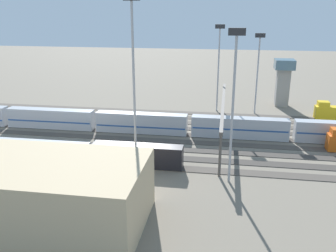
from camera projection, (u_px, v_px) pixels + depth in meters
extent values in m
plane|color=#756B5B|center=(153.00, 133.00, 91.87)|extent=(400.00, 400.00, 0.00)
cube|color=#4C443D|center=(166.00, 112.00, 110.64)|extent=(140.00, 2.80, 0.12)
cube|color=#4C443D|center=(163.00, 116.00, 105.94)|extent=(140.00, 2.80, 0.12)
cube|color=#4C443D|center=(160.00, 122.00, 101.24)|extent=(140.00, 2.80, 0.12)
cube|color=#3D3833|center=(157.00, 127.00, 96.55)|extent=(140.00, 2.80, 0.12)
cube|color=#3D3833|center=(153.00, 133.00, 91.85)|extent=(140.00, 2.80, 0.12)
cube|color=#4C443D|center=(149.00, 140.00, 87.15)|extent=(140.00, 2.80, 0.12)
cube|color=#3D3833|center=(144.00, 147.00, 82.46)|extent=(140.00, 2.80, 0.12)
cube|color=#3D3833|center=(139.00, 156.00, 77.76)|extent=(140.00, 2.80, 0.12)
cube|color=#4C443D|center=(133.00, 165.00, 73.06)|extent=(140.00, 2.80, 0.12)
cube|color=gold|center=(333.00, 113.00, 102.82)|extent=(10.00, 3.00, 3.60)
cube|color=gold|center=(323.00, 104.00, 102.51)|extent=(3.00, 2.70, 1.40)
cube|color=#B7BABF|center=(239.00, 128.00, 87.84)|extent=(23.00, 3.00, 5.00)
cube|color=#285193|center=(239.00, 128.00, 87.86)|extent=(22.40, 3.06, 0.36)
cube|color=#B7BABF|center=(141.00, 123.00, 91.50)|extent=(23.00, 3.00, 5.00)
cube|color=#285193|center=(141.00, 125.00, 91.69)|extent=(22.40, 3.06, 0.36)
cube|color=#B7BABF|center=(51.00, 118.00, 95.16)|extent=(23.00, 3.00, 5.00)
cube|color=#285193|center=(51.00, 120.00, 95.29)|extent=(22.40, 3.06, 0.36)
cube|color=black|center=(138.00, 155.00, 72.22)|extent=(18.00, 3.00, 4.40)
cube|color=silver|center=(36.00, 150.00, 75.59)|extent=(23.00, 3.00, 3.80)
cube|color=#285193|center=(36.00, 150.00, 75.62)|extent=(22.40, 3.06, 0.36)
cylinder|color=#9EA0A5|center=(257.00, 77.00, 106.14)|extent=(0.44, 0.44, 22.13)
cube|color=#262628|center=(260.00, 35.00, 102.55)|extent=(2.80, 0.70, 1.20)
cylinder|color=#9EA0A5|center=(232.00, 113.00, 62.53)|extent=(0.44, 0.44, 25.84)
cube|color=#262628|center=(237.00, 32.00, 58.37)|extent=(2.80, 0.70, 1.20)
cylinder|color=#9EA0A5|center=(218.00, 71.00, 108.36)|extent=(0.44, 0.44, 24.42)
cube|color=#262628|center=(220.00, 26.00, 104.42)|extent=(2.80, 0.70, 1.20)
cylinder|color=#9EA0A5|center=(134.00, 92.00, 66.17)|extent=(0.44, 0.44, 31.23)
cylinder|color=#4C4742|center=(224.00, 100.00, 108.80)|extent=(0.50, 0.50, 8.00)
cylinder|color=#4C4742|center=(220.00, 156.00, 67.29)|extent=(0.50, 0.50, 8.00)
cube|color=#4C4742|center=(223.00, 104.00, 86.69)|extent=(0.70, 45.00, 0.80)
cube|color=gray|center=(282.00, 87.00, 116.43)|extent=(4.00, 4.00, 11.80)
cube|color=slate|center=(285.00, 64.00, 114.16)|extent=(6.00, 6.00, 3.00)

